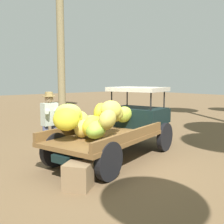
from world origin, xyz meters
TOP-DOWN VIEW (x-y plane):
  - ground_plane at (0.00, 0.00)m, footprint 60.00×60.00m
  - truck at (0.56, 0.30)m, footprint 4.66×2.64m
  - farmer at (-0.95, 1.28)m, footprint 0.53×0.47m
  - wooden_crate at (-1.48, -0.84)m, footprint 0.66×0.67m

SIDE VIEW (x-z plane):
  - ground_plane at x=0.00m, z-range 0.00..0.00m
  - wooden_crate at x=-1.48m, z-range 0.00..0.50m
  - truck at x=0.56m, z-range 0.00..1.85m
  - farmer at x=-0.95m, z-range 0.13..1.89m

